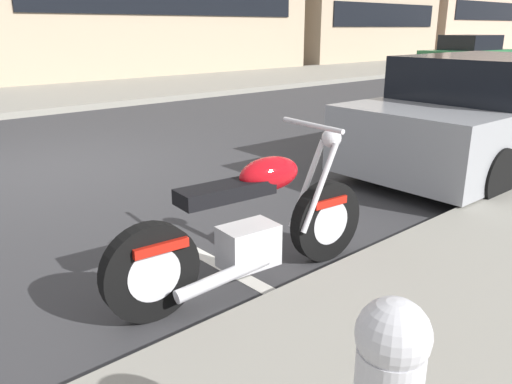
% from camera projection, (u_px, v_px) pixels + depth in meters
% --- Properties ---
extents(ground_plane, '(260.00, 260.00, 0.00)m').
position_uv_depth(ground_plane, '(45.00, 170.00, 6.60)').
color(ground_plane, '#333335').
extents(sidewalk_far_curb, '(120.00, 5.00, 0.14)m').
position_uv_depth(sidewalk_far_curb, '(300.00, 75.00, 19.04)').
color(sidewalk_far_curb, gray).
rests_on(sidewalk_far_curb, ground).
extents(parking_stall_stripe, '(0.12, 2.20, 0.01)m').
position_uv_depth(parking_stall_stripe, '(224.00, 267.00, 3.94)').
color(parking_stall_stripe, silver).
rests_on(parking_stall_stripe, ground).
extents(parked_motorcycle, '(2.13, 0.62, 1.12)m').
position_uv_depth(parked_motorcycle, '(251.00, 229.00, 3.56)').
color(parked_motorcycle, black).
rests_on(parked_motorcycle, ground).
extents(parked_car_behind_motorcycle, '(4.29, 1.90, 1.43)m').
position_uv_depth(parked_car_behind_motorcycle, '(487.00, 116.00, 6.56)').
color(parked_car_behind_motorcycle, gray).
rests_on(parked_car_behind_motorcycle, ground).
extents(car_opposite_curb, '(4.41, 2.04, 1.47)m').
position_uv_depth(car_opposite_curb, '(467.00, 55.00, 20.60)').
color(car_opposite_curb, '#236638').
rests_on(car_opposite_curb, ground).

